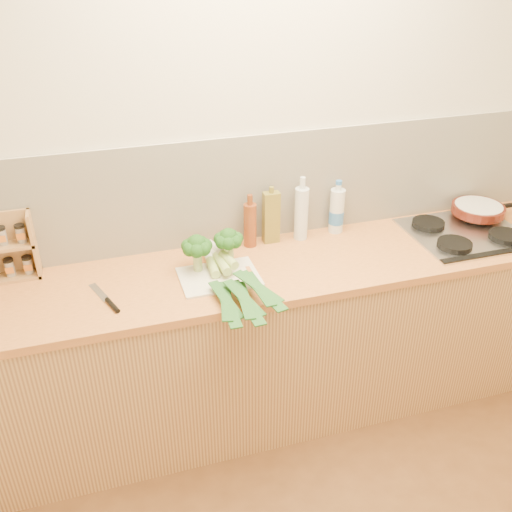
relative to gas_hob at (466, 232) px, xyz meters
The scene contains 16 objects.
room_shell 1.09m from the gas_hob, 163.89° to the left, with size 3.50×3.50×3.50m.
counter 1.12m from the gas_hob, behind, with size 3.20×0.62×0.90m.
gas_hob is the anchor object (origin of this frame).
chopping_board 1.33m from the gas_hob, behind, with size 0.35×0.26×0.01m, color beige.
broccoli_left 1.41m from the gas_hob, behind, with size 0.14×0.14×0.18m.
broccoli_right 1.27m from the gas_hob, behind, with size 0.13×0.14×0.19m.
leek_front 1.35m from the gas_hob, behind, with size 0.11×0.65×0.04m.
leek_mid 1.30m from the gas_hob, behind, with size 0.12×0.71×0.04m.
leek_back 1.26m from the gas_hob, behind, with size 0.19×0.62×0.04m.
chefs_knife 1.82m from the gas_hob, behind, with size 0.12×0.27×0.02m.
skillet 0.22m from the gas_hob, 40.44° to the left, with size 0.41×0.28×0.05m.
spice_rack 2.24m from the gas_hob, behind, with size 0.26×0.10×0.31m.
oil_tin 1.03m from the gas_hob, 167.16° to the left, with size 0.08×0.05×0.30m.
glass_bottle 0.87m from the gas_hob, 165.38° to the left, with size 0.07×0.07×0.33m.
amber_bottle 1.13m from the gas_hob, 168.90° to the left, with size 0.06×0.06×0.27m.
water_bottle 0.68m from the gas_hob, 159.67° to the left, with size 0.08×0.08×0.26m.
Camera 1 is at (-0.79, -0.99, 2.28)m, focal length 40.00 mm.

